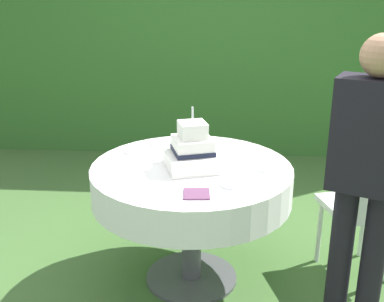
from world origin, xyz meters
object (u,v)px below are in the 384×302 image
(cake_table, at_px, (191,184))
(serving_plate_far, at_px, (134,151))
(serving_plate_near, at_px, (161,144))
(napkin_stack, at_px, (197,194))
(serving_plate_left, at_px, (265,169))
(garden_chair, at_px, (366,202))
(serving_plate_right, at_px, (230,185))
(wedding_cake, at_px, (193,151))
(standing_person, at_px, (367,175))

(cake_table, height_order, serving_plate_far, serving_plate_far)
(cake_table, height_order, serving_plate_near, serving_plate_near)
(cake_table, distance_m, napkin_stack, 0.42)
(serving_plate_near, bearing_deg, serving_plate_left, -31.82)
(serving_plate_left, distance_m, garden_chair, 0.68)
(serving_plate_near, distance_m, garden_chair, 1.35)
(serving_plate_right, bearing_deg, serving_plate_left, 51.11)
(wedding_cake, xyz_separation_m, serving_plate_near, (-0.24, 0.40, -0.09))
(serving_plate_near, height_order, napkin_stack, serving_plate_near)
(serving_plate_left, height_order, serving_plate_right, same)
(serving_plate_far, xyz_separation_m, serving_plate_right, (0.62, -0.49, 0.00))
(serving_plate_left, relative_size, serving_plate_right, 1.01)
(serving_plate_right, distance_m, napkin_stack, 0.22)
(serving_plate_near, relative_size, serving_plate_right, 1.21)
(serving_plate_near, xyz_separation_m, serving_plate_right, (0.46, -0.65, 0.00))
(cake_table, distance_m, garden_chair, 1.07)
(wedding_cake, relative_size, serving_plate_far, 2.93)
(serving_plate_near, distance_m, serving_plate_far, 0.23)
(cake_table, distance_m, serving_plate_near, 0.47)
(cake_table, bearing_deg, wedding_cake, -63.52)
(cake_table, relative_size, wedding_cake, 3.11)
(serving_plate_far, bearing_deg, napkin_stack, -54.67)
(serving_plate_near, distance_m, napkin_stack, 0.83)
(serving_plate_far, relative_size, napkin_stack, 0.97)
(serving_plate_far, distance_m, serving_plate_left, 0.85)
(standing_person, bearing_deg, garden_chair, 71.23)
(serving_plate_far, relative_size, serving_plate_left, 1.13)
(cake_table, relative_size, standing_person, 0.75)
(serving_plate_near, xyz_separation_m, standing_person, (1.11, -0.83, 0.15))
(serving_plate_far, distance_m, standing_person, 1.44)
(cake_table, xyz_separation_m, standing_person, (0.88, -0.44, 0.27))
(cake_table, relative_size, serving_plate_far, 9.11)
(wedding_cake, bearing_deg, serving_plate_far, 148.36)
(wedding_cake, distance_m, standing_person, 0.97)
(standing_person, bearing_deg, napkin_stack, 176.73)
(cake_table, distance_m, standing_person, 1.03)
(cake_table, xyz_separation_m, serving_plate_left, (0.43, -0.02, 0.12))
(cake_table, height_order, standing_person, standing_person)
(serving_plate_left, bearing_deg, napkin_stack, -134.79)
(cake_table, relative_size, serving_plate_left, 10.33)
(serving_plate_far, bearing_deg, serving_plate_left, -16.85)
(cake_table, distance_m, serving_plate_far, 0.46)
(wedding_cake, distance_m, serving_plate_left, 0.43)
(serving_plate_far, xyz_separation_m, standing_person, (1.27, -0.67, 0.15))
(serving_plate_right, relative_size, napkin_stack, 0.85)
(serving_plate_far, xyz_separation_m, serving_plate_left, (0.81, -0.25, 0.00))
(garden_chair, relative_size, standing_person, 0.56)
(cake_table, xyz_separation_m, serving_plate_near, (-0.23, 0.39, 0.12))
(cake_table, bearing_deg, garden_chair, 4.23)
(cake_table, bearing_deg, standing_person, -26.74)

